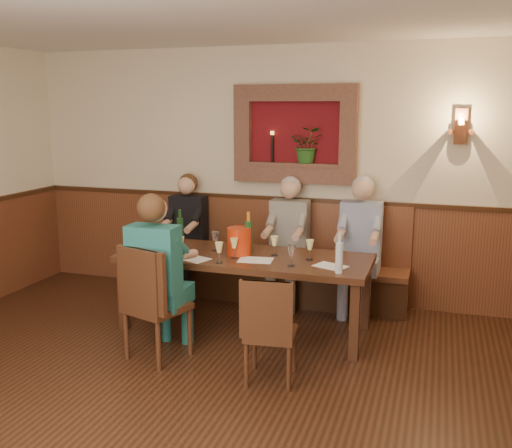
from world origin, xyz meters
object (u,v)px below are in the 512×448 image
(wine_bottle_green_b, at_px, (180,231))
(water_bottle, at_px, (339,257))
(bench, at_px, (272,271))
(person_bench_mid, at_px, (287,253))
(chair_near_right, at_px, (271,351))
(person_chair_front, at_px, (160,289))
(spittoon_bucket, at_px, (239,241))
(person_bench_right, at_px, (359,257))
(wine_bottle_green_a, at_px, (249,237))
(person_bench_left, at_px, (186,245))
(chair_near_left, at_px, (156,326))
(dining_table, at_px, (244,263))

(wine_bottle_green_b, xyz_separation_m, water_bottle, (1.71, -0.48, -0.01))
(bench, relative_size, person_bench_mid, 2.13)
(chair_near_right, xyz_separation_m, wine_bottle_green_b, (-1.30, 1.12, 0.65))
(water_bottle, bearing_deg, bench, 127.40)
(person_chair_front, xyz_separation_m, wine_bottle_green_b, (-0.25, 0.94, 0.30))
(spittoon_bucket, bearing_deg, person_bench_right, 38.83)
(wine_bottle_green_a, bearing_deg, person_bench_left, 142.97)
(chair_near_left, bearing_deg, person_chair_front, 103.06)
(person_bench_left, distance_m, spittoon_bucket, 1.30)
(person_bench_left, relative_size, wine_bottle_green_b, 3.75)
(chair_near_left, relative_size, person_chair_front, 0.70)
(bench, distance_m, person_bench_right, 1.02)
(person_bench_mid, height_order, water_bottle, person_bench_mid)
(spittoon_bucket, distance_m, wine_bottle_green_b, 0.71)
(chair_near_left, bearing_deg, wine_bottle_green_b, 120.71)
(person_bench_right, bearing_deg, wine_bottle_green_b, -158.75)
(chair_near_right, relative_size, person_chair_front, 0.60)
(person_bench_mid, relative_size, wine_bottle_green_b, 3.79)
(wine_bottle_green_a, bearing_deg, dining_table, -106.53)
(chair_near_right, distance_m, wine_bottle_green_b, 1.83)
(dining_table, bearing_deg, water_bottle, -18.23)
(dining_table, bearing_deg, wine_bottle_green_a, 73.47)
(bench, height_order, spittoon_bucket, bench)
(person_bench_mid, height_order, wine_bottle_green_a, person_bench_mid)
(person_bench_mid, height_order, person_chair_front, person_chair_front)
(water_bottle, bearing_deg, person_bench_right, 89.24)
(person_bench_mid, bearing_deg, person_bench_right, -0.08)
(chair_near_left, height_order, wine_bottle_green_a, wine_bottle_green_a)
(person_chair_front, height_order, spittoon_bucket, person_chair_front)
(bench, height_order, wine_bottle_green_b, wine_bottle_green_b)
(dining_table, relative_size, bench, 0.80)
(bench, xyz_separation_m, chair_near_right, (0.55, -1.90, -0.07))
(chair_near_left, distance_m, wine_bottle_green_b, 1.21)
(person_chair_front, height_order, water_bottle, person_chair_front)
(person_chair_front, distance_m, water_bottle, 1.56)
(dining_table, distance_m, bench, 1.01)
(person_chair_front, relative_size, water_bottle, 4.07)
(person_bench_mid, height_order, spittoon_bucket, person_bench_mid)
(chair_near_left, bearing_deg, person_bench_right, 66.19)
(dining_table, distance_m, chair_near_right, 1.18)
(spittoon_bucket, bearing_deg, chair_near_left, -117.66)
(person_bench_left, xyz_separation_m, wine_bottle_green_b, (0.26, -0.67, 0.33))
(chair_near_right, distance_m, person_bench_right, 1.88)
(person_chair_front, relative_size, wine_bottle_green_b, 3.90)
(wine_bottle_green_a, distance_m, water_bottle, 1.02)
(chair_near_right, bearing_deg, dining_table, 112.69)
(spittoon_bucket, bearing_deg, wine_bottle_green_a, 39.11)
(bench, relative_size, wine_bottle_green_b, 8.07)
(chair_near_left, relative_size, wine_bottle_green_b, 2.73)
(person_bench_right, relative_size, person_chair_front, 0.99)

